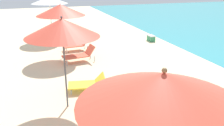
{
  "coord_description": "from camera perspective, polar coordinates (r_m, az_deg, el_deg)",
  "views": [
    {
      "loc": [
        -0.58,
        6.48,
        3.67
      ],
      "look_at": [
        1.63,
        13.2,
        1.15
      ],
      "focal_mm": 37.94,
      "sensor_mm": 36.0,
      "label": 1
    }
  ],
  "objects": [
    {
      "name": "umbrella_third",
      "position": [
        2.6,
        12.16,
        -6.28
      ],
      "size": [
        1.9,
        1.9,
        2.81
      ],
      "color": "olive",
      "rests_on": "ground"
    },
    {
      "name": "umbrella_fourth",
      "position": [
        6.61,
        -11.93,
        8.3
      ],
      "size": [
        2.06,
        2.06,
        2.73
      ],
      "color": "#4C4C51",
      "rests_on": "ground"
    },
    {
      "name": "lounger_fourth_shoreside",
      "position": [
        8.26,
        -5.92,
        -4.88
      ],
      "size": [
        1.35,
        0.85,
        0.54
      ],
      "rotation": [
        0.0,
        0.0,
        2.97
      ],
      "color": "yellow",
      "rests_on": "ground"
    },
    {
      "name": "umbrella_fifth",
      "position": [
        11.47,
        -12.3,
        12.39
      ],
      "size": [
        2.27,
        2.27,
        2.63
      ],
      "color": "silver",
      "rests_on": "ground"
    },
    {
      "name": "lounger_fifth_shoreside",
      "position": [
        12.91,
        -8.53,
        4.4
      ],
      "size": [
        1.35,
        0.67,
        0.64
      ],
      "rotation": [
        0.0,
        0.0,
        3.22
      ],
      "color": "#D8593F",
      "rests_on": "ground"
    },
    {
      "name": "lounger_fifth_inland",
      "position": [
        11.07,
        -7.76,
        2.06
      ],
      "size": [
        1.54,
        0.83,
        0.74
      ],
      "rotation": [
        0.0,
        0.0,
        3.27
      ],
      "color": "#D8593F",
      "rests_on": "ground"
    },
    {
      "name": "umbrella_farthest",
      "position": [
        15.33,
        -14.88,
        14.43
      ],
      "size": [
        2.18,
        2.18,
        2.71
      ],
      "color": "silver",
      "rests_on": "ground"
    },
    {
      "name": "lounger_farthest_shoreside",
      "position": [
        16.81,
        -11.58,
        7.63
      ],
      "size": [
        1.44,
        0.82,
        0.54
      ],
      "rotation": [
        0.0,
        0.0,
        3.01
      ],
      "color": "#D8593F",
      "rests_on": "ground"
    },
    {
      "name": "lounger_farthest_inland",
      "position": [
        14.66,
        -12.11,
        5.83
      ],
      "size": [
        1.37,
        0.81,
        0.51
      ],
      "rotation": [
        0.0,
        0.0,
        3.24
      ],
      "color": "#D8593F",
      "rests_on": "ground"
    },
    {
      "name": "cooler_box",
      "position": [
        14.98,
        9.39,
        5.94
      ],
      "size": [
        0.33,
        0.56,
        0.37
      ],
      "color": "#338C59",
      "rests_on": "ground"
    }
  ]
}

